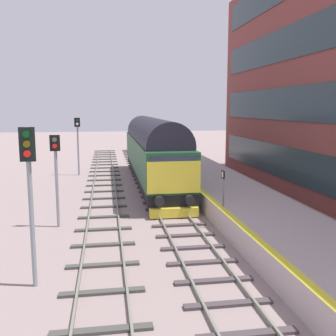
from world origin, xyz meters
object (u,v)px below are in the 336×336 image
platform_number_sign (223,182)px  signal_post_near (30,187)px  diesel_locomotive (153,150)px  signal_post_mid (56,170)px  signal_post_far (78,140)px

platform_number_sign → signal_post_near: bearing=-147.3°
diesel_locomotive → platform_number_sign: (1.88, -10.58, -0.38)m
signal_post_near → signal_post_mid: 6.04m
signal_post_near → signal_post_far: size_ratio=1.05×
diesel_locomotive → signal_post_far: bearing=139.5°
signal_post_near → signal_post_mid: (0.00, 6.02, -0.46)m
signal_post_mid → diesel_locomotive: bearing=59.5°
signal_post_near → platform_number_sign: 8.76m
signal_post_near → signal_post_far: bearing=90.0°
signal_post_mid → platform_number_sign: (7.33, -1.33, -0.53)m
signal_post_mid → platform_number_sign: bearing=-10.3°
signal_post_near → diesel_locomotive: bearing=70.4°
signal_post_mid → signal_post_near: bearing=-90.0°
signal_post_near → signal_post_mid: size_ratio=1.15×
signal_post_far → platform_number_sign: size_ratio=2.84×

